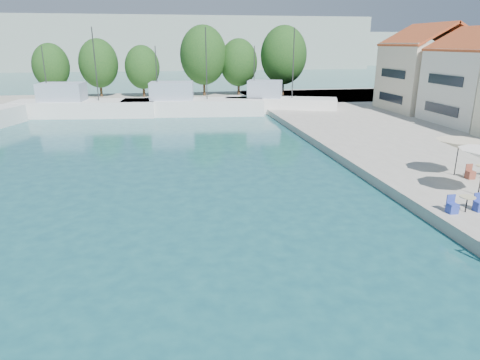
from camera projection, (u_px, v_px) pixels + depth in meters
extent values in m
cube|color=gray|center=(150.00, 101.00, 60.06)|extent=(90.00, 16.00, 0.60)
cube|color=#8F9C91|center=(87.00, 43.00, 141.28)|extent=(180.00, 40.00, 16.00)
cube|color=#8F9C91|center=(277.00, 48.00, 172.20)|extent=(140.00, 40.00, 12.00)
cube|color=beige|center=(427.00, 77.00, 49.09)|extent=(8.60, 8.50, 7.50)
pyramid|color=#AC5A26|center=(434.00, 26.00, 47.40)|extent=(9.00, 8.80, 1.80)
cube|color=white|center=(86.00, 110.00, 49.35)|extent=(16.50, 6.05, 2.20)
cube|color=#92A0B4|center=(62.00, 92.00, 48.58)|extent=(5.18, 3.77, 2.00)
cylinder|color=#2D2D2D|center=(95.00, 64.00, 47.88)|extent=(0.12, 0.12, 8.00)
cylinder|color=#2D2D2D|center=(45.00, 74.00, 47.88)|extent=(0.10, 0.10, 6.00)
cube|color=silver|center=(194.00, 109.00, 50.52)|extent=(16.69, 5.85, 2.20)
cube|color=#92A0B4|center=(172.00, 91.00, 49.70)|extent=(5.20, 3.74, 2.00)
cylinder|color=#2D2D2D|center=(206.00, 64.00, 49.07)|extent=(0.12, 0.12, 8.00)
cylinder|color=#2D2D2D|center=(157.00, 73.00, 48.97)|extent=(0.10, 0.10, 6.00)
cube|color=white|center=(281.00, 107.00, 51.94)|extent=(13.61, 7.75, 2.20)
cube|color=#92A0B4|center=(265.00, 89.00, 51.63)|extent=(4.63, 3.84, 2.00)
cylinder|color=#2D2D2D|center=(293.00, 63.00, 50.16)|extent=(0.12, 0.12, 8.00)
cylinder|color=#2D2D2D|center=(254.00, 72.00, 51.23)|extent=(0.10, 0.10, 6.00)
cylinder|color=#3F2B19|center=(53.00, 85.00, 61.70)|extent=(0.36, 0.36, 3.35)
ellipsoid|color=#123B14|center=(51.00, 66.00, 60.88)|extent=(5.09, 5.09, 6.36)
cylinder|color=#3F2B19|center=(101.00, 84.00, 62.16)|extent=(0.36, 0.36, 3.63)
ellipsoid|color=#123B14|center=(98.00, 63.00, 61.28)|extent=(5.52, 5.52, 6.89)
cylinder|color=#3F2B19|center=(144.00, 86.00, 61.90)|extent=(0.36, 0.36, 3.22)
ellipsoid|color=#123B14|center=(142.00, 67.00, 61.11)|extent=(4.90, 4.90, 6.13)
cylinder|color=#3F2B19|center=(204.00, 80.00, 63.31)|extent=(0.36, 0.36, 4.47)
ellipsoid|color=#123B14|center=(203.00, 55.00, 62.21)|extent=(6.79, 6.79, 8.49)
cylinder|color=#3F2B19|center=(239.00, 83.00, 64.14)|extent=(0.36, 0.36, 3.64)
ellipsoid|color=#123B14|center=(239.00, 63.00, 63.25)|extent=(5.53, 5.53, 6.91)
cylinder|color=#3F2B19|center=(283.00, 80.00, 63.91)|extent=(0.36, 0.36, 4.45)
ellipsoid|color=#123B14|center=(284.00, 55.00, 62.83)|extent=(6.77, 6.77, 8.46)
cylinder|color=black|center=(457.00, 158.00, 25.08)|extent=(0.06, 0.06, 2.13)
cone|color=beige|center=(459.00, 144.00, 24.83)|extent=(2.62, 2.62, 0.50)
cylinder|color=black|center=(466.00, 205.00, 19.76)|extent=(0.06, 0.06, 0.74)
cylinder|color=tan|center=(468.00, 197.00, 19.65)|extent=(0.70, 0.70, 0.04)
cube|color=#283CA1|center=(479.00, 206.00, 19.92)|extent=(0.42, 0.42, 0.46)
cube|color=#283CA1|center=(452.00, 208.00, 19.69)|extent=(0.42, 0.42, 0.46)
cube|color=brown|center=(470.00, 175.00, 24.67)|extent=(0.42, 0.42, 0.46)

